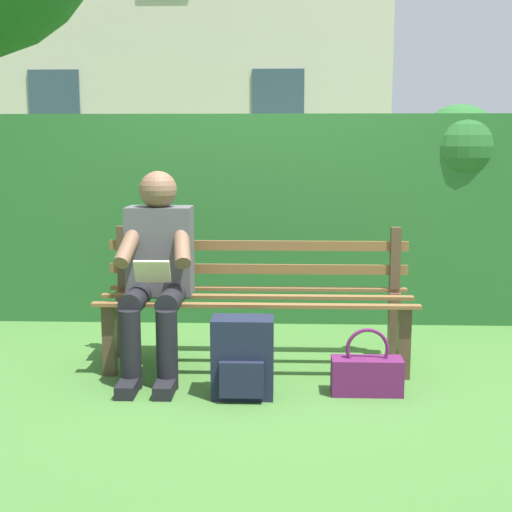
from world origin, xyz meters
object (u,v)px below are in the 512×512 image
at_px(park_bench, 257,297).
at_px(person_seated, 157,268).
at_px(backpack, 243,358).
at_px(handbag, 367,374).

xyz_separation_m(park_bench, person_seated, (0.57, 0.17, 0.20)).
relative_size(person_seated, backpack, 2.74).
xyz_separation_m(backpack, handbag, (-0.66, -0.06, -0.10)).
relative_size(person_seated, handbag, 3.10).
xyz_separation_m(person_seated, handbag, (-1.18, 0.34, -0.51)).
bearing_deg(handbag, person_seated, -16.01).
distance_m(person_seated, backpack, 0.77).
bearing_deg(backpack, person_seated, -37.64).
bearing_deg(person_seated, park_bench, -163.33).
bearing_deg(handbag, park_bench, -40.09).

